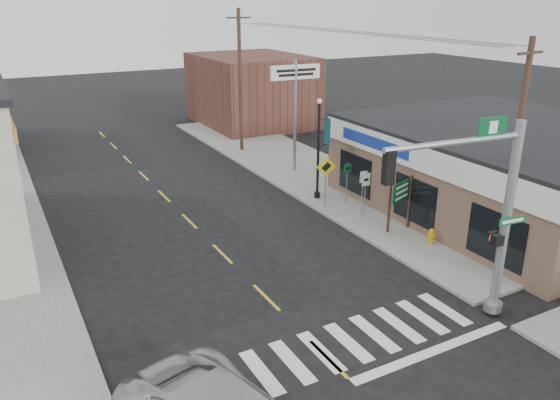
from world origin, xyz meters
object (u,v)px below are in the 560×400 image
traffic_signal_pole (491,204)px  fire_hydrant (431,235)px  utility_pole_far (240,80)px  utility_pole_near (515,155)px  bare_tree (483,157)px  guide_sign (401,196)px  lamp_post (319,141)px  dance_center_sign (295,88)px

traffic_signal_pole → fire_hydrant: bearing=67.1°
utility_pole_far → utility_pole_near: bearing=-79.1°
bare_tree → traffic_signal_pole: bearing=-136.0°
guide_sign → utility_pole_near: utility_pole_near is taller
fire_hydrant → lamp_post: bearing=99.4°
fire_hydrant → dance_center_sign: bearing=89.2°
fire_hydrant → dance_center_sign: (0.16, 11.96, 4.59)m
traffic_signal_pole → bare_tree: size_ratio=1.40×
utility_pole_near → bare_tree: bearing=62.0°
lamp_post → dance_center_sign: 5.35m
traffic_signal_pole → utility_pole_far: utility_pole_far is taller
lamp_post → utility_pole_near: utility_pole_near is taller
dance_center_sign → utility_pole_far: utility_pole_far is taller
utility_pole_far → dance_center_sign: bearing=-76.0°
dance_center_sign → utility_pole_far: (-0.82, 5.87, -0.21)m
dance_center_sign → bare_tree: dance_center_sign is taller
dance_center_sign → utility_pole_far: size_ratio=0.71×
utility_pole_far → bare_tree: bearing=-76.3°
traffic_signal_pole → utility_pole_near: utility_pole_near is taller
traffic_signal_pole → guide_sign: traffic_signal_pole is taller
lamp_post → utility_pole_far: 10.83m
traffic_signal_pole → bare_tree: 6.36m
fire_hydrant → utility_pole_far: size_ratio=0.07×
lamp_post → utility_pole_near: 10.15m
guide_sign → fire_hydrant: bearing=-101.0°
lamp_post → bare_tree: lamp_post is taller
guide_sign → bare_tree: bearing=-68.8°
fire_hydrant → bare_tree: bearing=-18.5°
dance_center_sign → bare_tree: (1.66, -12.57, -1.21)m
bare_tree → utility_pole_near: bearing=-110.3°
traffic_signal_pole → utility_pole_far: bearing=90.6°
fire_hydrant → utility_pole_far: bearing=92.1°
bare_tree → utility_pole_near: (-0.75, -2.03, 0.68)m
dance_center_sign → utility_pole_near: utility_pole_near is taller
traffic_signal_pole → fire_hydrant: 6.76m
utility_pole_near → utility_pole_far: (-1.73, 20.47, 0.32)m
fire_hydrant → dance_center_sign: 12.81m
lamp_post → utility_pole_far: (0.52, 10.68, 1.73)m
bare_tree → utility_pole_far: (-2.48, 18.44, 1.00)m
guide_sign → bare_tree: (2.12, -2.39, 2.12)m
utility_pole_near → lamp_post: bearing=95.3°
guide_sign → fire_hydrant: size_ratio=3.68×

